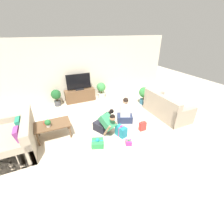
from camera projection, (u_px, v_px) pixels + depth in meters
name	position (u px, v px, depth m)	size (l,w,h in m)	color
ground_plane	(103.00, 127.00, 4.96)	(16.00, 16.00, 0.00)	beige
wall_back	(80.00, 70.00, 6.43)	(8.40, 0.06, 2.60)	beige
sofa_left	(18.00, 138.00, 3.98)	(0.89, 1.71, 0.85)	tan
sofa_right	(166.00, 108.00, 5.50)	(0.89, 1.71, 0.85)	tan
coffee_table	(53.00, 125.00, 4.34)	(0.99, 0.62, 0.45)	brown
tv_console	(80.00, 95.00, 6.65)	(1.29, 0.40, 0.54)	brown
tv	(79.00, 83.00, 6.37)	(1.02, 0.20, 0.69)	black
potted_plant_back_left	(56.00, 96.00, 6.17)	(0.40, 0.40, 0.70)	#4C4C51
potted_plant_back_right	(101.00, 89.00, 6.90)	(0.41, 0.41, 0.73)	beige
potted_plant_corner_right	(144.00, 94.00, 6.34)	(0.43, 0.43, 0.73)	#336B84
person_kneeling	(105.00, 124.00, 4.55)	(0.62, 0.82, 0.75)	#23232D
person_sitting	(125.00, 113.00, 5.11)	(0.64, 0.60, 0.92)	#283351
dog	(109.00, 114.00, 5.31)	(0.52, 0.28, 0.34)	black
gift_box_a	(98.00, 143.00, 4.14)	(0.41, 0.41, 0.24)	#2D934C
gift_box_b	(121.00, 131.00, 4.50)	(0.30, 0.38, 0.37)	teal
gift_box_c	(128.00, 142.00, 4.18)	(0.21, 0.21, 0.18)	#CC3389
gift_bag_a	(143.00, 126.00, 4.75)	(0.22, 0.14, 0.31)	red
mug	(45.00, 123.00, 4.27)	(0.12, 0.08, 0.09)	#B23D38
tabletop_plant	(48.00, 123.00, 4.13)	(0.17, 0.17, 0.22)	beige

